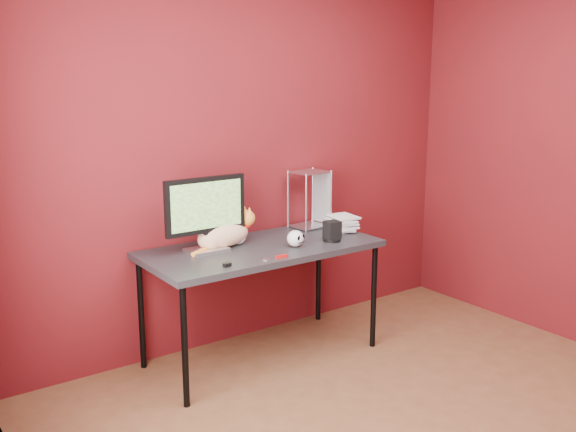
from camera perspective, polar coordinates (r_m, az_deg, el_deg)
room at (r=3.00m, az=14.47°, el=5.06°), size 3.52×3.52×2.61m
desk at (r=4.07m, az=-2.38°, el=-3.36°), size 1.50×0.70×0.75m
monitor at (r=3.91m, az=-7.34°, el=0.51°), size 0.53×0.17×0.46m
cat at (r=4.04m, az=-5.67°, el=-1.60°), size 0.50×0.21×0.24m
skull_mug at (r=4.03m, az=0.67°, el=-2.00°), size 0.11×0.11×0.10m
speaker at (r=4.17m, az=3.95°, el=-1.41°), size 0.12×0.12×0.13m
book_stack at (r=4.38m, az=3.97°, el=5.62°), size 0.25×0.27×1.08m
wire_rack at (r=4.51m, az=1.92°, el=1.52°), size 0.25×0.21×0.41m
pocket_knife at (r=3.80m, az=-0.57°, el=-3.61°), size 0.08×0.03×0.02m
black_gadget at (r=3.64m, az=-5.44°, el=-4.35°), size 0.05×0.03×0.02m
washer at (r=3.77m, az=-1.96°, el=-3.86°), size 0.05×0.05×0.00m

